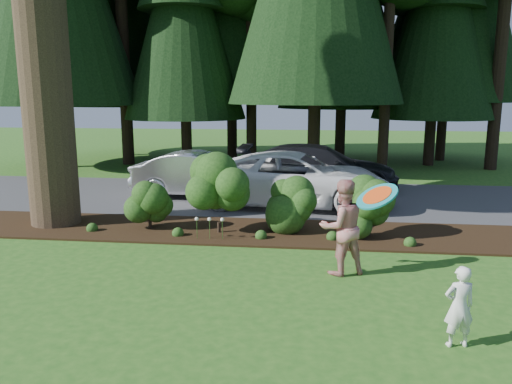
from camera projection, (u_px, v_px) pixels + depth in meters
The scene contains 11 objects.
ground at pixel (199, 279), 9.22m from camera, with size 80.00×80.00×0.00m, color #245719.
mulch_bed at pixel (229, 231), 12.38m from camera, with size 16.00×2.50×0.05m, color black.
driveway at pixel (251, 197), 16.52m from camera, with size 22.00×6.00×0.03m, color #38383A.
shrub_row at pixel (259, 202), 12.03m from camera, with size 6.53×1.60×1.61m.
lily_cluster at pixel (209, 220), 11.50m from camera, with size 0.69×0.09×0.57m.
car_silver_wagon at pixel (202, 175), 16.30m from camera, with size 1.56×4.49×1.48m, color #BBBBC0.
car_white_suv at pixel (296, 179), 15.06m from camera, with size 2.69×5.84×1.62m, color white.
car_dark_suv at pixel (318, 167), 17.47m from camera, with size 2.25×5.54×1.61m, color black.
child at pixel (459, 307), 6.65m from camera, with size 0.41×0.27×1.13m, color white.
adult at pixel (342, 227), 9.32m from camera, with size 0.88×0.69×1.82m, color #A81617.
frisbee at pixel (377, 196), 6.46m from camera, with size 0.58×0.55×0.40m.
Camera 1 is at (2.10, -8.55, 3.34)m, focal length 35.00 mm.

